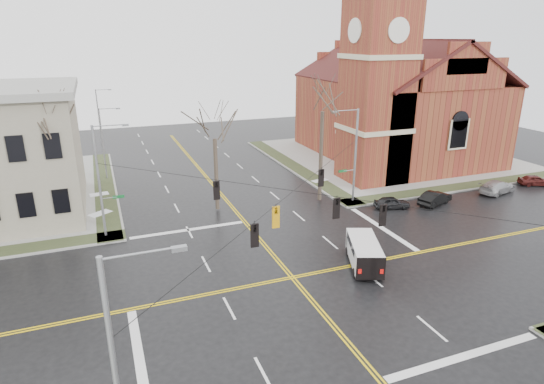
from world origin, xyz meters
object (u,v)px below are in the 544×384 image
object	(u,v)px
streetlight_north_b	(99,114)
parked_car_a	(392,203)
signal_pole_sw	(120,369)
cargo_van	(364,250)
parked_car_d	(535,180)
signal_pole_nw	(101,179)
tree_nw_near	(215,134)
streetlight_north_a	(104,141)
tree_nw_far	(53,126)
signal_pole_ne	(354,153)
tree_ne	(323,105)
parked_car_c	(497,187)
church	(393,94)
parked_car_b	(435,198)

from	to	relation	value
streetlight_north_b	parked_car_a	xyz separation A→B (m)	(24.68, -39.36, -3.90)
signal_pole_sw	cargo_van	xyz separation A→B (m)	(16.76, 11.39, -3.84)
parked_car_d	signal_pole_sw	bearing A→B (deg)	137.72
signal_pole_nw	tree_nw_near	bearing A→B (deg)	14.68
streetlight_north_a	tree_nw_far	xyz separation A→B (m)	(-3.65, -14.27, 4.39)
signal_pole_ne	streetlight_north_a	xyz separation A→B (m)	(-21.97, 16.50, -0.48)
parked_car_d	tree_nw_near	size ratio (longest dim) A/B	0.35
signal_pole_nw	tree_ne	distance (m)	20.45
cargo_van	tree_ne	distance (m)	15.80
tree_nw_far	tree_ne	xyz separation A→B (m)	(22.88, -0.78, 0.56)
signal_pole_ne	streetlight_north_b	distance (m)	42.61
parked_car_c	parked_car_a	bearing A→B (deg)	74.76
church	signal_pole_ne	bearing A→B (deg)	-135.34
signal_pole_ne	tree_ne	xyz separation A→B (m)	(-2.74, 1.46, 4.47)
signal_pole_sw	tree_nw_far	bearing A→B (deg)	96.74
signal_pole_nw	parked_car_b	size ratio (longest dim) A/B	2.23
streetlight_north_b	parked_car_d	size ratio (longest dim) A/B	2.31
streetlight_north_a	tree_ne	world-z (taller)	tree_ne
parked_car_b	tree_nw_near	xyz separation A→B (m)	(-20.02, 6.07, 6.59)
streetlight_north_a	parked_car_c	world-z (taller)	streetlight_north_a
streetlight_north_b	signal_pole_sw	bearing A→B (deg)	-90.64
signal_pole_sw	parked_car_a	distance (m)	32.67
tree_nw_near	parked_car_b	bearing A→B (deg)	-16.87
parked_car_a	tree_nw_far	bearing A→B (deg)	93.61
streetlight_north_a	tree_nw_far	size ratio (longest dim) A/B	0.65
cargo_van	tree_nw_far	size ratio (longest dim) A/B	0.43
signal_pole_sw	parked_car_b	size ratio (longest dim) A/B	2.23
streetlight_north_b	tree_nw_far	xyz separation A→B (m)	(-3.65, -34.27, 4.39)
tree_ne	cargo_van	bearing A→B (deg)	-103.52
parked_car_a	tree_nw_near	distance (m)	17.76
parked_car_a	streetlight_north_a	bearing A→B (deg)	65.69
signal_pole_sw	streetlight_north_b	world-z (taller)	signal_pole_sw
streetlight_north_a	cargo_van	world-z (taller)	streetlight_north_a
streetlight_north_a	tree_nw_near	bearing A→B (deg)	-56.68
streetlight_north_b	parked_car_b	xyz separation A→B (m)	(29.18, -40.00, -3.80)
signal_pole_ne	signal_pole_nw	xyz separation A→B (m)	(-22.64, 0.00, 0.00)
parked_car_d	tree_ne	size ratio (longest dim) A/B	0.27
parked_car_a	tree_nw_far	world-z (taller)	tree_nw_far
cargo_van	tree_nw_near	size ratio (longest dim) A/B	0.53
streetlight_north_b	tree_nw_far	distance (m)	34.74
streetlight_north_a	parked_car_d	world-z (taller)	streetlight_north_a
church	signal_pole_sw	distance (m)	51.29
church	signal_pole_ne	xyz separation A→B (m)	(-13.44, -13.28, -3.48)
signal_pole_nw	church	bearing A→B (deg)	20.21
signal_pole_nw	parked_car_a	distance (m)	25.89
tree_ne	signal_pole_sw	bearing A→B (deg)	-129.13
signal_pole_ne	parked_car_a	xyz separation A→B (m)	(2.71, -2.86, -4.38)
streetlight_north_b	parked_car_a	bearing A→B (deg)	-57.91
streetlight_north_b	tree_ne	world-z (taller)	tree_ne
streetlight_north_a	streetlight_north_b	xyz separation A→B (m)	(0.00, 20.00, 0.00)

